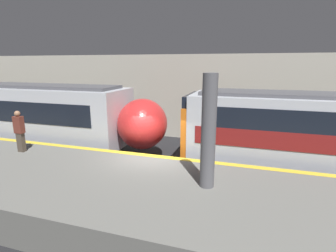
{
  "coord_description": "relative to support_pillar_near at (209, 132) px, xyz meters",
  "views": [
    {
      "loc": [
        3.72,
        -9.55,
        4.79
      ],
      "look_at": [
        0.45,
        0.81,
        2.18
      ],
      "focal_mm": 28.0,
      "sensor_mm": 36.0,
      "label": 1
    }
  ],
  "objects": [
    {
      "name": "ground_plane",
      "position": [
        -2.63,
        2.15,
        -2.83
      ],
      "size": [
        120.0,
        120.0,
        0.0
      ],
      "primitive_type": "plane",
      "color": "black"
    },
    {
      "name": "platform",
      "position": [
        -2.63,
        -0.39,
        -2.27
      ],
      "size": [
        40.0,
        5.09,
        1.13
      ],
      "color": "slate",
      "rests_on": "ground"
    },
    {
      "name": "station_rear_barrier",
      "position": [
        -2.63,
        8.8,
        -0.16
      ],
      "size": [
        50.0,
        0.15,
        5.33
      ],
      "color": "#B2AD9E",
      "rests_on": "ground"
    },
    {
      "name": "support_pillar_near",
      "position": [
        0.0,
        0.0,
        0.0
      ],
      "size": [
        0.44,
        0.44,
        3.41
      ],
      "color": "#56565B",
      "rests_on": "platform"
    },
    {
      "name": "person_waiting",
      "position": [
        -8.04,
        0.84,
        -0.77
      ],
      "size": [
        0.38,
        0.24,
        1.76
      ],
      "color": "#473D33",
      "rests_on": "platform"
    }
  ]
}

